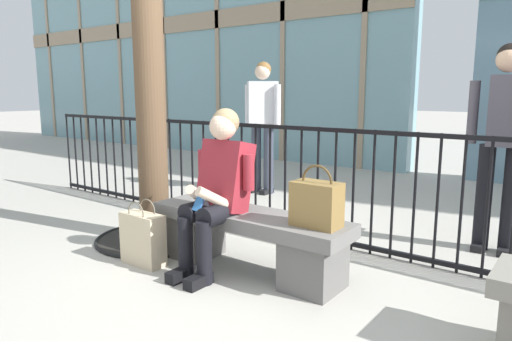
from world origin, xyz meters
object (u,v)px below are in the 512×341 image
object	(u,v)px
handbag_on_bench	(317,203)
shopping_bag	(143,238)
bystander_further_back	(503,133)
seated_person_with_phone	(218,186)
stone_bench	(248,235)
bystander_at_railing	(262,117)

from	to	relation	value
handbag_on_bench	shopping_bag	size ratio (longest dim) A/B	0.81
handbag_on_bench	bystander_further_back	size ratio (longest dim) A/B	0.24
seated_person_with_phone	bystander_further_back	world-z (taller)	bystander_further_back
handbag_on_bench	shopping_bag	bearing A→B (deg)	-163.81
shopping_bag	bystander_further_back	size ratio (longest dim) A/B	0.30
stone_bench	bystander_at_railing	xyz separation A→B (m)	(-1.51, 2.27, 0.73)
bystander_at_railing	bystander_further_back	distance (m)	2.99
bystander_at_railing	stone_bench	bearing A→B (deg)	-56.25
shopping_bag	bystander_at_railing	bearing A→B (deg)	106.44
seated_person_with_phone	bystander_further_back	bearing A→B (deg)	47.20
handbag_on_bench	bystander_at_railing	world-z (taller)	bystander_at_railing
bystander_at_railing	bystander_further_back	world-z (taller)	same
seated_person_with_phone	handbag_on_bench	world-z (taller)	seated_person_with_phone
shopping_bag	bystander_at_railing	xyz separation A→B (m)	(-0.78, 2.66, 0.79)
bystander_further_back	stone_bench	bearing A→B (deg)	-131.55
seated_person_with_phone	stone_bench	bearing A→B (deg)	35.29
stone_bench	handbag_on_bench	world-z (taller)	handbag_on_bench
shopping_bag	bystander_at_railing	world-z (taller)	bystander_at_railing
stone_bench	bystander_further_back	xyz separation A→B (m)	(1.40, 1.58, 0.73)
seated_person_with_phone	bystander_at_railing	world-z (taller)	bystander_at_railing
shopping_bag	seated_person_with_phone	bearing A→B (deg)	25.51
stone_bench	bystander_further_back	world-z (taller)	bystander_further_back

